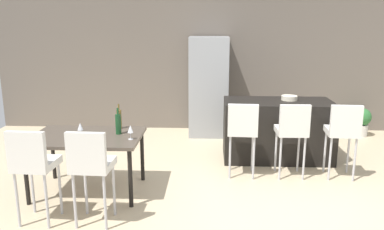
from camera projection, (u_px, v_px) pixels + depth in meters
name	position (u px, v px, depth m)	size (l,w,h in m)	color
ground_plane	(266.00, 184.00, 5.20)	(10.00, 10.00, 0.00)	#C6B28E
back_wall	(250.00, 56.00, 7.58)	(10.00, 0.12, 2.90)	#665B51
kitchen_island	(277.00, 130.00, 6.08)	(1.65, 0.80, 0.92)	black
bar_chair_left	(242.00, 128.00, 5.30)	(0.42, 0.42, 1.05)	silver
bar_chair_middle	(292.00, 129.00, 5.27)	(0.41, 0.41, 1.05)	silver
bar_chair_right	(343.00, 129.00, 5.24)	(0.43, 0.43, 1.05)	silver
dining_table	(87.00, 141.00, 4.82)	(1.34, 0.92, 0.74)	#4C4238
dining_chair_near	(33.00, 161.00, 4.03)	(0.42, 0.42, 1.05)	silver
dining_chair_far	(91.00, 162.00, 4.00)	(0.42, 0.42, 1.05)	silver
wine_bottle_near	(118.00, 124.00, 4.84)	(0.07, 0.07, 0.33)	#194723
wine_bottle_far	(119.00, 119.00, 5.09)	(0.06, 0.06, 0.33)	brown
wine_glass_left	(80.00, 127.00, 4.73)	(0.07, 0.07, 0.17)	silver
wine_glass_middle	(130.00, 129.00, 4.62)	(0.07, 0.07, 0.17)	silver
refrigerator	(209.00, 87.00, 7.32)	(0.72, 0.68, 1.84)	#939699
fruit_bowl	(289.00, 98.00, 6.04)	(0.25, 0.25, 0.07)	beige
potted_plant	(362.00, 120.00, 7.32)	(0.33, 0.33, 0.53)	beige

